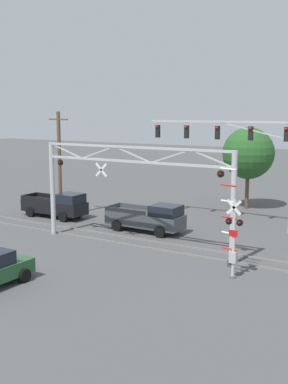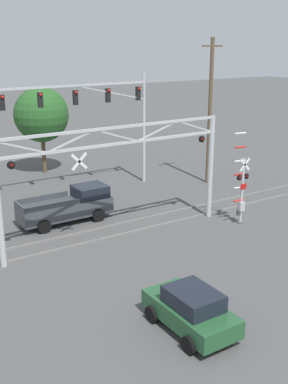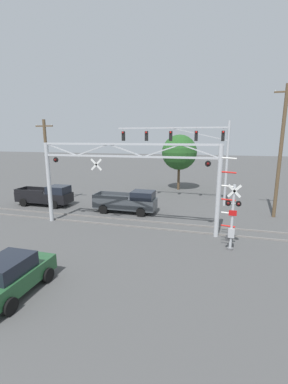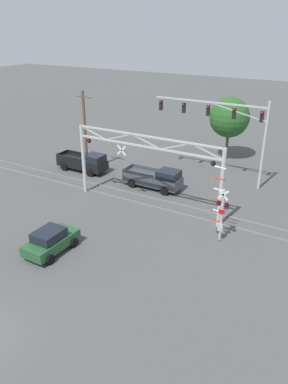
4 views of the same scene
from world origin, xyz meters
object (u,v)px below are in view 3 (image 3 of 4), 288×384
object	(u,v)px
crossing_signal_mast	(231,217)
sedan_waiting	(10,275)
pickup_truck_following	(47,196)
traffic_signal_span	(194,146)
crossing_gantry	(126,175)
utility_pole_right	(281,152)
pickup_truck_lead	(128,202)
background_tree_beyond_span	(179,152)
utility_pole_left	(47,162)

from	to	relation	value
crossing_signal_mast	sedan_waiting	world-z (taller)	crossing_signal_mast
pickup_truck_following	sedan_waiting	world-z (taller)	pickup_truck_following
traffic_signal_span	pickup_truck_following	size ratio (longest dim) A/B	2.02
crossing_gantry	utility_pole_right	bearing A→B (deg)	27.47
crossing_signal_mast	pickup_truck_following	world-z (taller)	crossing_signal_mast
crossing_signal_mast	traffic_signal_span	distance (m)	11.57
pickup_truck_lead	background_tree_beyond_span	world-z (taller)	background_tree_beyond_span
pickup_truck_following	sedan_waiting	size ratio (longest dim) A/B	1.41
pickup_truck_lead	utility_pole_left	xyz separation A→B (m)	(-8.37, 0.57, 3.25)
background_tree_beyond_span	crossing_gantry	bearing A→B (deg)	-96.60
utility_pole_right	background_tree_beyond_span	bearing A→B (deg)	134.58
pickup_truck_following	background_tree_beyond_span	size ratio (longest dim) A/B	0.79
background_tree_beyond_span	utility_pole_right	bearing A→B (deg)	-45.42
traffic_signal_span	utility_pole_right	bearing A→B (deg)	-22.07
pickup_truck_lead	utility_pole_right	bearing A→B (deg)	9.09
sedan_waiting	utility_pole_left	xyz separation A→B (m)	(-7.45, 13.37, 3.40)
crossing_signal_mast	utility_pole_right	distance (m)	9.28
sedan_waiting	utility_pole_right	world-z (taller)	utility_pole_right
traffic_signal_span	background_tree_beyond_span	size ratio (longest dim) A/B	1.60
pickup_truck_following	crossing_signal_mast	bearing A→B (deg)	-19.48
traffic_signal_span	pickup_truck_lead	xyz separation A→B (m)	(-5.24, -4.79, -4.76)
utility_pole_left	pickup_truck_following	bearing A→B (deg)	-103.70
utility_pole_right	sedan_waiting	bearing A→B (deg)	-131.69
utility_pole_right	background_tree_beyond_span	distance (m)	13.27
traffic_signal_span	utility_pole_left	size ratio (longest dim) A/B	1.34
crossing_gantry	pickup_truck_lead	size ratio (longest dim) A/B	2.36
background_tree_beyond_span	pickup_truck_following	bearing A→B (deg)	-135.50
traffic_signal_span	crossing_signal_mast	bearing A→B (deg)	-73.77
sedan_waiting	utility_pole_right	xyz separation A→B (m)	(13.15, 14.76, 4.59)
crossing_signal_mast	background_tree_beyond_span	xyz separation A→B (m)	(-5.37, 17.11, 2.72)
utility_pole_left	pickup_truck_lead	bearing A→B (deg)	-3.90
crossing_signal_mast	utility_pole_left	distance (m)	17.95
sedan_waiting	traffic_signal_span	bearing A→B (deg)	70.72
crossing_signal_mast	traffic_signal_span	world-z (taller)	traffic_signal_span
crossing_signal_mast	sedan_waiting	distance (m)	11.68
crossing_gantry	crossing_signal_mast	world-z (taller)	crossing_gantry
pickup_truck_lead	pickup_truck_following	world-z (taller)	same
crossing_signal_mast	utility_pole_left	bearing A→B (deg)	159.32
sedan_waiting	utility_pole_right	size ratio (longest dim) A/B	0.37
sedan_waiting	background_tree_beyond_span	distance (m)	24.80
traffic_signal_span	sedan_waiting	world-z (taller)	traffic_signal_span
crossing_signal_mast	utility_pole_right	xyz separation A→B (m)	(3.93, 7.67, 3.43)
crossing_gantry	sedan_waiting	size ratio (longest dim) A/B	3.38
utility_pole_left	background_tree_beyond_span	world-z (taller)	utility_pole_left
traffic_signal_span	background_tree_beyond_span	distance (m)	7.07
crossing_signal_mast	pickup_truck_following	distance (m)	17.79
traffic_signal_span	sedan_waiting	size ratio (longest dim) A/B	2.85
crossing_gantry	background_tree_beyond_span	world-z (taller)	background_tree_beyond_span
pickup_truck_lead	sedan_waiting	world-z (taller)	pickup_truck_lead
pickup_truck_following	utility_pole_right	size ratio (longest dim) A/B	0.51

